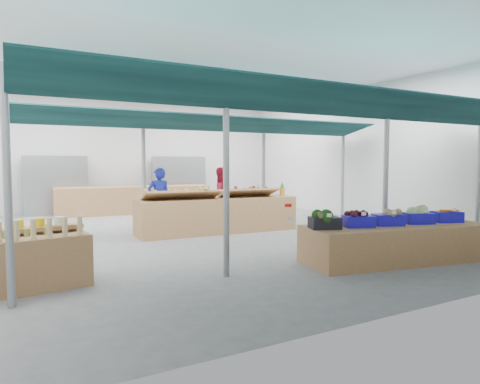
# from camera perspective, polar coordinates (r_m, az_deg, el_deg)

# --- Properties ---
(floor) EXTENTS (13.00, 13.00, 0.00)m
(floor) POSITION_cam_1_polar(r_m,az_deg,el_deg) (10.87, -6.74, -5.59)
(floor) COLOR slate
(floor) RESTS_ON ground
(hall) EXTENTS (13.00, 13.00, 13.00)m
(hall) POSITION_cam_1_polar(r_m,az_deg,el_deg) (12.09, -9.43, 7.93)
(hall) COLOR silver
(hall) RESTS_ON ground
(pole_grid) EXTENTS (10.00, 4.60, 3.00)m
(pole_grid) POSITION_cam_1_polar(r_m,az_deg,el_deg) (9.48, 1.41, 4.04)
(pole_grid) COLOR gray
(pole_grid) RESTS_ON floor
(awnings) EXTENTS (9.50, 7.08, 0.30)m
(awnings) POSITION_cam_1_polar(r_m,az_deg,el_deg) (9.53, 1.42, 9.87)
(awnings) COLOR black
(awnings) RESTS_ON pole_grid
(back_shelving_left) EXTENTS (2.00, 0.50, 2.00)m
(back_shelving_left) POSITION_cam_1_polar(r_m,az_deg,el_deg) (16.03, -23.36, 0.79)
(back_shelving_left) COLOR #B23F33
(back_shelving_left) RESTS_ON floor
(back_shelving_right) EXTENTS (2.00, 0.50, 2.00)m
(back_shelving_right) POSITION_cam_1_polar(r_m,az_deg,el_deg) (17.06, -8.13, 1.25)
(back_shelving_right) COLOR #B23F33
(back_shelving_right) RESTS_ON floor
(bottle_shelf) EXTENTS (1.78, 1.23, 1.03)m
(bottle_shelf) POSITION_cam_1_polar(r_m,az_deg,el_deg) (6.86, -26.83, -8.10)
(bottle_shelf) COLOR #8F603E
(bottle_shelf) RESTS_ON floor
(veg_counter) EXTENTS (3.59, 1.74, 0.67)m
(veg_counter) POSITION_cam_1_polar(r_m,az_deg,el_deg) (8.35, 20.08, -6.38)
(veg_counter) COLOR #8F603E
(veg_counter) RESTS_ON floor
(fruit_counter) EXTENTS (4.18, 1.18, 0.89)m
(fruit_counter) POSITION_cam_1_polar(r_m,az_deg,el_deg) (11.02, -2.98, -3.10)
(fruit_counter) COLOR #8F603E
(fruit_counter) RESTS_ON floor
(far_counter) EXTENTS (5.35, 1.45, 0.95)m
(far_counter) POSITION_cam_1_polar(r_m,az_deg,el_deg) (15.58, -13.87, -1.01)
(far_counter) COLOR #8F603E
(far_counter) RESTS_ON floor
(crate_stack) EXTENTS (0.56, 0.41, 0.64)m
(crate_stack) POSITION_cam_1_polar(r_m,az_deg,el_deg) (9.47, 15.87, -5.17)
(crate_stack) COLOR #1710B6
(crate_stack) RESTS_ON floor
(vendor_left) EXTENTS (0.62, 0.42, 1.66)m
(vendor_left) POSITION_cam_1_polar(r_m,az_deg,el_deg) (11.55, -10.74, -0.92)
(vendor_left) COLOR navy
(vendor_left) RESTS_ON floor
(vendor_right) EXTENTS (0.83, 0.66, 1.66)m
(vendor_right) POSITION_cam_1_polar(r_m,az_deg,el_deg) (12.23, -2.70, -0.58)
(vendor_right) COLOR #AB152C
(vendor_right) RESTS_ON floor
(crate_broccoli) EXTENTS (0.59, 0.50, 0.35)m
(crate_broccoli) POSITION_cam_1_polar(r_m,az_deg,el_deg) (7.45, 11.22, -3.62)
(crate_broccoli) COLOR black
(crate_broccoli) RESTS_ON veg_counter
(crate_beets) EXTENTS (0.59, 0.50, 0.29)m
(crate_beets) POSITION_cam_1_polar(r_m,az_deg,el_deg) (7.81, 15.49, -3.53)
(crate_beets) COLOR #1710B6
(crate_beets) RESTS_ON veg_counter
(crate_celeriac) EXTENTS (0.59, 0.50, 0.31)m
(crate_celeriac) POSITION_cam_1_polar(r_m,az_deg,el_deg) (8.17, 19.11, -3.20)
(crate_celeriac) COLOR #1710B6
(crate_celeriac) RESTS_ON veg_counter
(crate_cabbage) EXTENTS (0.59, 0.50, 0.35)m
(crate_cabbage) POSITION_cam_1_polar(r_m,az_deg,el_deg) (8.59, 22.65, -2.85)
(crate_cabbage) COLOR #1710B6
(crate_cabbage) RESTS_ON veg_counter
(crate_carrots) EXTENTS (0.59, 0.50, 0.29)m
(crate_carrots) POSITION_cam_1_polar(r_m,az_deg,el_deg) (9.04, 25.84, -2.91)
(crate_carrots) COLOR #1710B6
(crate_carrots) RESTS_ON veg_counter
(sparrow) EXTENTS (0.12, 0.09, 0.11)m
(sparrow) POSITION_cam_1_polar(r_m,az_deg,el_deg) (7.26, 10.66, -3.10)
(sparrow) COLOR brown
(sparrow) RESTS_ON crate_broccoli
(pole_ribbon) EXTENTS (0.12, 0.12, 0.28)m
(pole_ribbon) POSITION_cam_1_polar(r_m,az_deg,el_deg) (7.04, 6.48, -1.94)
(pole_ribbon) COLOR red
(pole_ribbon) RESTS_ON pole_grid
(apple_heap_yellow) EXTENTS (1.96, 0.88, 0.27)m
(apple_heap_yellow) POSITION_cam_1_polar(r_m,az_deg,el_deg) (10.52, -7.72, -0.13)
(apple_heap_yellow) COLOR #997247
(apple_heap_yellow) RESTS_ON fruit_counter
(apple_heap_red) EXTENTS (1.56, 0.84, 0.27)m
(apple_heap_red) POSITION_cam_1_polar(r_m,az_deg,el_deg) (11.23, 1.14, 0.16)
(apple_heap_red) COLOR #997247
(apple_heap_red) RESTS_ON fruit_counter
(pineapple) EXTENTS (0.14, 0.14, 0.39)m
(pineapple) POSITION_cam_1_polar(r_m,az_deg,el_deg) (11.74, 5.64, 0.39)
(pineapple) COLOR #8C6019
(pineapple) RESTS_ON fruit_counter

